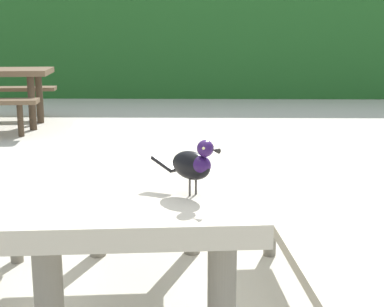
% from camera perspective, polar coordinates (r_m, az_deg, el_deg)
% --- Properties ---
extents(hedge_wall, '(28.00, 1.77, 2.03)m').
position_cam_1_polar(hedge_wall, '(10.98, 0.05, 11.35)').
color(hedge_wall, '#235B23').
rests_on(hedge_wall, ground).
extents(picnic_table_foreground, '(1.82, 1.86, 0.74)m').
position_cam_1_polar(picnic_table_foreground, '(2.43, -5.19, -4.28)').
color(picnic_table_foreground, '#B2A893').
rests_on(picnic_table_foreground, ground).
extents(bird_grackle, '(0.23, 0.21, 0.18)m').
position_cam_1_polar(bird_grackle, '(1.76, 0.16, -1.03)').
color(bird_grackle, black).
rests_on(bird_grackle, picnic_table_foreground).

